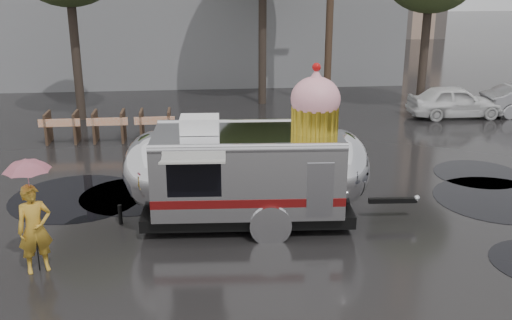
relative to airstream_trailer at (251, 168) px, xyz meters
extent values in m
plane|color=black|center=(1.49, -3.16, -1.29)|extent=(120.00, 120.00, 0.00)
cylinder|color=black|center=(6.26, 0.78, -1.29)|extent=(3.17, 3.17, 0.01)
cylinder|color=black|center=(6.57, 2.58, -1.29)|extent=(2.42, 2.42, 0.01)
cylinder|color=black|center=(-2.85, 1.84, -1.29)|extent=(2.62, 2.62, 0.01)
cylinder|color=black|center=(-4.23, 1.86, -1.29)|extent=(3.29, 3.29, 0.01)
cylinder|color=#382D26|center=(-5.51, 9.84, 1.63)|extent=(0.32, 0.32, 5.85)
cylinder|color=#382D26|center=(1.49, 11.84, 2.08)|extent=(0.32, 0.32, 6.75)
cylinder|color=#382D26|center=(7.49, 9.84, 1.41)|extent=(0.32, 0.32, 5.40)
cube|color=#473323|center=(-6.01, 6.84, -0.79)|extent=(0.08, 0.80, 1.00)
cube|color=#473323|center=(-5.11, 6.84, -0.79)|extent=(0.08, 0.80, 1.00)
cube|color=#E5590C|center=(-5.56, 6.46, -0.54)|extent=(1.30, 0.04, 0.25)
cube|color=#473323|center=(-4.51, 6.84, -0.79)|extent=(0.08, 0.80, 1.00)
cube|color=#473323|center=(-3.61, 6.84, -0.79)|extent=(0.08, 0.80, 1.00)
cube|color=#E5590C|center=(-4.06, 6.46, -0.54)|extent=(1.30, 0.04, 0.25)
cube|color=#473323|center=(-3.01, 6.84, -0.79)|extent=(0.08, 0.80, 1.00)
cube|color=#473323|center=(-2.11, 6.84, -0.79)|extent=(0.08, 0.80, 1.00)
cube|color=#E5590C|center=(-2.56, 6.46, -0.54)|extent=(1.30, 0.04, 0.25)
imported|color=silver|center=(8.49, 8.84, -0.59)|extent=(4.00, 1.80, 1.40)
cube|color=silver|center=(-0.09, 0.01, 0.00)|extent=(4.15, 2.32, 1.66)
ellipsoid|color=silver|center=(1.94, -0.09, 0.00)|extent=(1.48, 2.18, 1.66)
ellipsoid|color=silver|center=(-2.11, 0.11, 0.00)|extent=(1.48, 2.18, 1.66)
cube|color=black|center=(-0.09, 0.01, -0.97)|extent=(4.69, 2.07, 0.28)
cylinder|color=black|center=(0.33, -0.96, -0.97)|extent=(0.65, 0.23, 0.64)
cylinder|color=black|center=(0.42, 0.93, -0.97)|extent=(0.65, 0.23, 0.64)
cylinder|color=silver|center=(0.32, -1.09, -0.92)|extent=(0.89, 0.14, 0.88)
cube|color=black|center=(3.22, -0.15, -0.83)|extent=(1.11, 0.17, 0.11)
sphere|color=silver|center=(3.78, -0.18, -0.79)|extent=(0.15, 0.15, 0.15)
cylinder|color=black|center=(-2.93, 0.15, -1.06)|extent=(0.10, 0.10, 0.46)
cube|color=#580B0B|center=(-0.14, -1.04, -0.42)|extent=(4.05, 0.23, 0.18)
cube|color=#580B0B|center=(-0.03, 1.06, -0.42)|extent=(4.05, 0.23, 0.18)
cube|color=black|center=(-1.24, -1.00, 0.14)|extent=(1.10, 0.08, 0.74)
cube|color=#A3A197|center=(-1.25, -1.22, 0.60)|extent=(1.31, 0.52, 0.13)
cube|color=silver|center=(1.33, -1.13, -0.14)|extent=(0.55, 0.06, 1.20)
cube|color=white|center=(-1.10, 0.06, 1.01)|extent=(0.86, 0.64, 0.35)
cylinder|color=gold|center=(1.39, -0.06, 1.10)|extent=(1.00, 1.00, 0.55)
ellipsoid|color=#FEAEB8|center=(1.39, -0.06, 1.54)|extent=(1.12, 1.12, 0.96)
cone|color=#FEAEB8|center=(1.39, -0.06, 2.02)|extent=(0.48, 0.48, 0.37)
sphere|color=red|center=(1.39, -0.06, 2.22)|extent=(0.19, 0.19, 0.18)
imported|color=gold|center=(-4.23, -1.86, -0.42)|extent=(0.74, 0.64, 1.74)
imported|color=pink|center=(-4.23, -1.86, 0.62)|extent=(1.05, 1.05, 0.71)
cylinder|color=black|center=(-4.23, -1.86, -0.47)|extent=(0.02, 0.02, 1.65)
camera|label=1|loc=(-1.05, -12.41, 4.35)|focal=42.00mm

